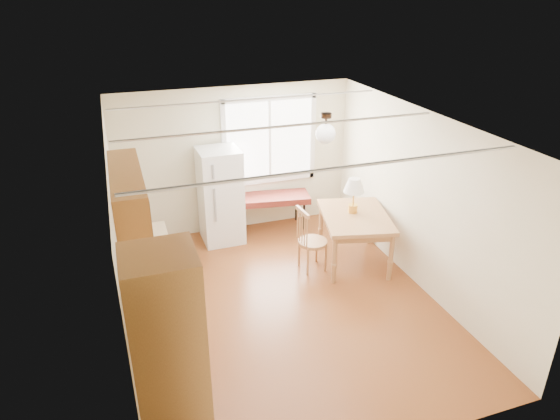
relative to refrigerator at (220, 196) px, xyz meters
name	(u,v)px	position (x,y,z in m)	size (l,w,h in m)	color
room_shell	(284,222)	(0.37, -2.12, 0.45)	(4.60, 5.60, 2.62)	#5C2A12
kitchen_run	(155,302)	(-1.34, -2.75, 0.04)	(0.65, 3.40, 2.20)	brown
window_unit	(270,140)	(0.97, 0.35, 0.75)	(1.64, 0.05, 1.51)	white
pendant_light	(326,133)	(1.07, -1.72, 1.44)	(0.26, 0.26, 0.40)	black
refrigerator	(220,196)	(0.00, 0.00, 0.00)	(0.67, 0.69, 1.60)	white
bench	(269,199)	(0.86, 0.09, -0.22)	(1.47, 0.73, 0.65)	#571A14
dining_table	(355,221)	(1.76, -1.39, -0.10)	(1.24, 1.48, 0.81)	#98643A
chair	(307,236)	(0.99, -1.39, -0.22)	(0.45, 0.44, 1.00)	#98643A
table_lamp	(354,188)	(1.76, -1.29, 0.41)	(0.32, 0.32, 0.55)	gold
coffee_maker	(156,305)	(-1.35, -3.08, 0.22)	(0.22, 0.26, 0.34)	black
kettle	(155,308)	(-1.36, -3.11, 0.21)	(0.14, 0.14, 0.26)	red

